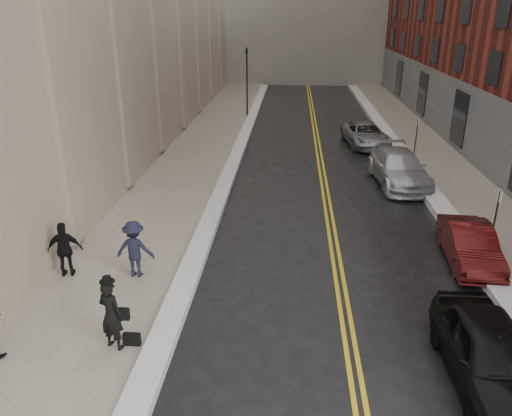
% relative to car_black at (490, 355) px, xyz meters
% --- Properties ---
extents(ground, '(160.00, 160.00, 0.00)m').
position_rel_car_black_xyz_m(ground, '(-5.39, -1.11, -0.76)').
color(ground, black).
rests_on(ground, ground).
extents(sidewalk_left, '(4.00, 64.00, 0.15)m').
position_rel_car_black_xyz_m(sidewalk_left, '(-9.89, 14.89, -0.68)').
color(sidewalk_left, gray).
rests_on(sidewalk_left, ground).
extents(sidewalk_right, '(3.00, 64.00, 0.15)m').
position_rel_car_black_xyz_m(sidewalk_right, '(3.61, 14.89, -0.68)').
color(sidewalk_right, gray).
rests_on(sidewalk_right, ground).
extents(lane_stripe_a, '(0.12, 64.00, 0.01)m').
position_rel_car_black_xyz_m(lane_stripe_a, '(-3.01, 14.89, -0.76)').
color(lane_stripe_a, gold).
rests_on(lane_stripe_a, ground).
extents(lane_stripe_b, '(0.12, 64.00, 0.01)m').
position_rel_car_black_xyz_m(lane_stripe_b, '(-2.77, 14.89, -0.76)').
color(lane_stripe_b, gold).
rests_on(lane_stripe_b, ground).
extents(snow_ridge_left, '(0.70, 60.80, 0.26)m').
position_rel_car_black_xyz_m(snow_ridge_left, '(-7.59, 14.89, -0.63)').
color(snow_ridge_left, white).
rests_on(snow_ridge_left, ground).
extents(snow_ridge_right, '(0.85, 60.80, 0.30)m').
position_rel_car_black_xyz_m(snow_ridge_right, '(1.76, 14.89, -0.61)').
color(snow_ridge_right, white).
rests_on(snow_ridge_right, ground).
extents(traffic_signal, '(0.18, 0.15, 5.20)m').
position_rel_car_black_xyz_m(traffic_signal, '(-7.99, 28.89, 2.32)').
color(traffic_signal, black).
rests_on(traffic_signal, ground).
extents(parking_sign_near, '(0.06, 0.35, 2.23)m').
position_rel_car_black_xyz_m(parking_sign_near, '(2.51, 6.89, 0.60)').
color(parking_sign_near, black).
rests_on(parking_sign_near, ground).
extents(parking_sign_far, '(0.06, 0.35, 2.23)m').
position_rel_car_black_xyz_m(parking_sign_far, '(2.51, 18.89, 0.60)').
color(parking_sign_far, black).
rests_on(parking_sign_far, ground).
extents(car_black, '(1.80, 4.46, 1.52)m').
position_rel_car_black_xyz_m(car_black, '(0.00, 0.00, 0.00)').
color(car_black, black).
rests_on(car_black, ground).
extents(car_maroon, '(1.62, 4.03, 1.30)m').
position_rel_car_black_xyz_m(car_maroon, '(1.41, 5.84, -0.11)').
color(car_maroon, '#450D0C').
rests_on(car_maroon, ground).
extents(car_silver_near, '(2.60, 5.54, 1.56)m').
position_rel_car_black_xyz_m(car_silver_near, '(0.63, 13.87, 0.02)').
color(car_silver_near, '#B2B5BA').
rests_on(car_silver_near, ground).
extents(car_silver_far, '(2.85, 5.13, 1.36)m').
position_rel_car_black_xyz_m(car_silver_far, '(0.01, 21.15, -0.08)').
color(car_silver_far, gray).
rests_on(car_silver_far, ground).
extents(pedestrian_main, '(0.78, 0.65, 1.82)m').
position_rel_car_black_xyz_m(pedestrian_main, '(-8.67, 0.46, 0.30)').
color(pedestrian_main, black).
rests_on(pedestrian_main, sidewalk_left).
extents(pedestrian_b, '(1.18, 0.70, 1.81)m').
position_rel_car_black_xyz_m(pedestrian_b, '(-9.16, 3.95, 0.29)').
color(pedestrian_b, black).
rests_on(pedestrian_b, sidewalk_left).
extents(pedestrian_c, '(1.10, 0.63, 1.76)m').
position_rel_car_black_xyz_m(pedestrian_c, '(-11.28, 3.81, 0.27)').
color(pedestrian_c, black).
rests_on(pedestrian_c, sidewalk_left).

